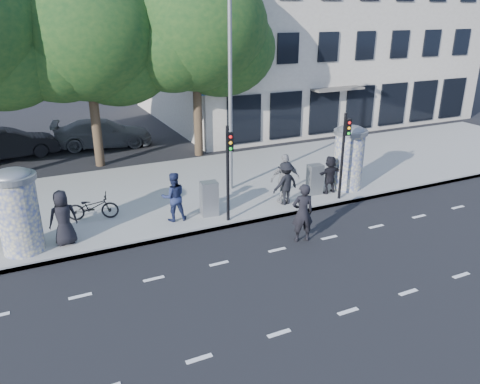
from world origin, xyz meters
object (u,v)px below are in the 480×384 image
traffic_pole_near (228,164)px  street_lamp (231,75)px  ad_column_right (349,156)px  ped_c (174,197)px  ped_d (286,183)px  bicycle (93,207)px  man_road (303,213)px  ped_f (330,175)px  car_right (103,133)px  cabinet_left (209,199)px  cabinet_right (315,179)px  ped_a (63,218)px  car_mid (10,144)px  ad_column_left (18,209)px  traffic_pole_far (344,148)px  ped_e (285,179)px

traffic_pole_near → street_lamp: bearing=63.8°
ad_column_right → ped_c: (-7.51, -0.03, -0.51)m
ped_d → bicycle: 7.08m
ped_c → bicycle: (-2.58, 1.31, -0.41)m
ped_c → man_road: bearing=144.5°
ped_f → car_right: ped_f is taller
cabinet_left → cabinet_right: size_ratio=1.04×
ped_a → car_mid: 11.59m
ad_column_left → traffic_pole_near: 6.67m
traffic_pole_far → traffic_pole_near: bearing=180.0°
ped_d → traffic_pole_far: bearing=158.2°
cabinet_right → bicycle: bearing=175.3°
bicycle → car_right: (2.19, 10.15, 0.14)m
ped_e → traffic_pole_near: bearing=22.4°
ped_c → car_right: 11.47m
traffic_pole_far → ped_e: 2.52m
ped_e → car_mid: ped_e is taller
ped_a → bicycle: (1.09, 1.57, -0.43)m
ad_column_left → ped_a: ad_column_left is taller
ped_f → man_road: man_road is taller
ped_f → car_mid: (-11.58, 11.38, -0.17)m
ad_column_left → cabinet_left: ad_column_left is taller
car_mid → traffic_pole_far: bearing=-143.6°
traffic_pole_far → ped_c: size_ratio=1.93×
ped_d → man_road: bearing=61.3°
bicycle → car_mid: car_mid is taller
ped_c → traffic_pole_far: bearing=178.9°
ped_c → cabinet_left: size_ratio=1.39×
ped_d → car_mid: size_ratio=0.37×
ad_column_right → man_road: (-4.16, -3.06, -0.55)m
ad_column_left → ad_column_right: (12.40, 0.20, 0.00)m
cabinet_left → man_road: bearing=-49.2°
traffic_pole_far → bicycle: size_ratio=1.91×
ped_f → cabinet_left: 5.22m
street_lamp → ped_d: (1.18, -2.35, -3.81)m
ped_c → cabinet_left: ped_c is taller
ped_c → ped_e: bearing=-177.1°
ad_column_right → man_road: bearing=-143.6°
ped_c → ad_column_left: bearing=8.6°
ad_column_left → car_mid: bearing=90.9°
cabinet_left → ped_a: bearing=-173.1°
ped_c → ped_e: (4.33, -0.28, 0.09)m
ad_column_right → ped_f: ad_column_right is taller
ad_column_left → ped_f: 11.41m
traffic_pole_far → ped_f: size_ratio=2.20×
traffic_pole_near → car_mid: traffic_pole_near is taller
traffic_pole_near → ad_column_left: bearing=173.9°
ad_column_right → car_mid: 16.88m
traffic_pole_near → cabinet_left: size_ratio=2.69×
ped_a → cabinet_right: (9.57, 0.28, -0.29)m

